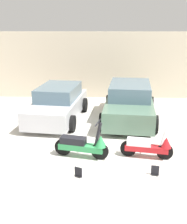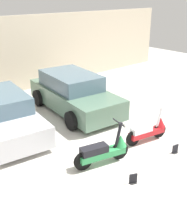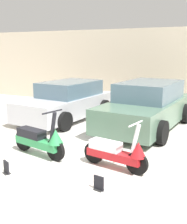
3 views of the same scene
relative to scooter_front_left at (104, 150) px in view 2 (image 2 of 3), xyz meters
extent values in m
plane|color=silver|center=(0.42, -0.45, -0.39)|extent=(28.00, 28.00, 0.00)
cube|color=beige|center=(0.42, 6.85, 1.25)|extent=(19.60, 0.12, 3.28)
cylinder|color=black|center=(0.46, -0.11, -0.15)|extent=(0.50, 0.20, 0.49)
cylinder|color=black|center=(-0.60, 0.14, -0.15)|extent=(0.50, 0.20, 0.49)
cube|color=#2D8C4C|center=(-0.07, 0.02, -0.09)|extent=(1.32, 0.59, 0.17)
cube|color=black|center=(-0.29, 0.07, 0.10)|extent=(0.77, 0.44, 0.19)
cylinder|color=black|center=(0.41, -0.10, 0.35)|extent=(0.24, 0.13, 0.70)
cylinder|color=black|center=(0.41, -0.10, 0.70)|extent=(0.16, 0.56, 0.03)
cone|color=#2D8C4C|center=(0.48, -0.11, 0.16)|extent=(0.40, 0.40, 0.32)
cylinder|color=black|center=(2.28, -0.06, -0.16)|extent=(0.47, 0.16, 0.46)
cylinder|color=black|center=(1.28, 0.13, -0.16)|extent=(0.47, 0.16, 0.46)
cube|color=#B2191E|center=(1.78, 0.04, -0.11)|extent=(1.23, 0.50, 0.16)
cube|color=white|center=(1.56, 0.08, 0.06)|extent=(0.71, 0.39, 0.18)
cylinder|color=white|center=(2.22, -0.05, 0.30)|extent=(0.22, 0.12, 0.65)
cylinder|color=white|center=(2.22, -0.05, 0.62)|extent=(0.13, 0.53, 0.03)
cone|color=#B2191E|center=(2.29, -0.06, 0.12)|extent=(0.36, 0.36, 0.30)
cube|color=#B7B7BC|center=(-1.22, 3.29, 0.09)|extent=(2.09, 4.05, 0.65)
cube|color=slate|center=(-1.19, 3.52, 0.67)|extent=(1.68, 2.33, 0.51)
cylinder|color=black|center=(-0.54, 2.00, -0.10)|extent=(0.28, 0.61, 0.59)
cylinder|color=black|center=(-0.24, 4.38, -0.10)|extent=(0.28, 0.61, 0.59)
cube|color=#51705B|center=(1.59, 3.34, 0.13)|extent=(2.19, 4.35, 0.70)
cube|color=slate|center=(1.62, 3.58, 0.75)|extent=(1.78, 2.50, 0.55)
cylinder|color=black|center=(2.35, 1.95, -0.07)|extent=(0.29, 0.66, 0.64)
cylinder|color=black|center=(0.55, 2.14, -0.07)|extent=(0.29, 0.66, 0.64)
cylinder|color=black|center=(2.63, 4.53, -0.07)|extent=(0.29, 0.66, 0.64)
cylinder|color=black|center=(0.83, 4.72, -0.07)|extent=(0.29, 0.66, 0.64)
cube|color=black|center=(-0.06, -1.07, -0.39)|extent=(0.20, 0.18, 0.01)
cube|color=black|center=(-0.06, -1.07, -0.26)|extent=(0.19, 0.11, 0.26)
cube|color=black|center=(1.85, -0.93, -0.39)|extent=(0.18, 0.15, 0.01)
cube|color=black|center=(1.85, -0.93, -0.26)|extent=(0.20, 0.07, 0.26)
camera|label=1|loc=(0.49, -7.23, 3.25)|focal=45.00mm
camera|label=2|loc=(-4.35, -4.58, 3.79)|focal=45.00mm
camera|label=3|loc=(3.62, -5.03, 1.97)|focal=45.00mm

